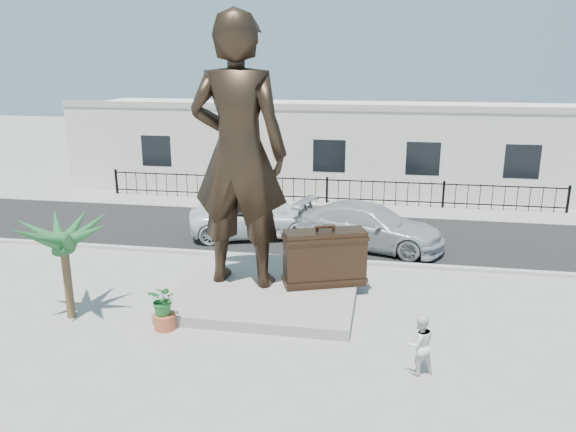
% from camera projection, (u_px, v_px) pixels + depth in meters
% --- Properties ---
extents(ground, '(100.00, 100.00, 0.00)m').
position_uv_depth(ground, '(275.00, 316.00, 15.33)').
color(ground, '#9E9991').
rests_on(ground, ground).
extents(street, '(40.00, 7.00, 0.01)m').
position_uv_depth(street, '(314.00, 231.00, 22.92)').
color(street, black).
rests_on(street, ground).
extents(curb, '(40.00, 0.25, 0.12)m').
position_uv_depth(curb, '(301.00, 259.00, 19.58)').
color(curb, '#A5A399').
rests_on(curb, ground).
extents(far_sidewalk, '(40.00, 2.50, 0.02)m').
position_uv_depth(far_sidewalk, '(325.00, 207.00, 26.71)').
color(far_sidewalk, '#9E9991').
rests_on(far_sidewalk, ground).
extents(plinth, '(5.20, 5.20, 0.30)m').
position_uv_depth(plinth, '(269.00, 289.00, 16.80)').
color(plinth, gray).
rests_on(plinth, ground).
extents(fence, '(22.00, 0.10, 1.20)m').
position_uv_depth(fence, '(327.00, 191.00, 27.31)').
color(fence, black).
rests_on(fence, ground).
extents(building, '(28.00, 7.00, 4.40)m').
position_uv_depth(building, '(336.00, 146.00, 30.86)').
color(building, silver).
rests_on(building, ground).
extents(statue, '(2.97, 2.06, 7.80)m').
position_uv_depth(statue, '(239.00, 153.00, 15.96)').
color(statue, black).
rests_on(statue, plinth).
extents(suitcase, '(2.49, 1.54, 1.67)m').
position_uv_depth(suitcase, '(325.00, 258.00, 16.52)').
color(suitcase, black).
rests_on(suitcase, plinth).
extents(tourist, '(0.84, 0.77, 1.41)m').
position_uv_depth(tourist, '(419.00, 344.00, 12.39)').
color(tourist, white).
rests_on(tourist, ground).
extents(car_white, '(5.76, 3.87, 1.47)m').
position_uv_depth(car_white, '(257.00, 217.00, 22.21)').
color(car_white, silver).
rests_on(car_white, street).
extents(car_silver, '(5.92, 3.59, 1.60)m').
position_uv_depth(car_silver, '(369.00, 226.00, 20.81)').
color(car_silver, '#A3A4A7').
rests_on(car_silver, street).
extents(worker, '(1.33, 0.95, 1.85)m').
position_uv_depth(worker, '(254.00, 184.00, 27.12)').
color(worker, orange).
rests_on(worker, far_sidewalk).
extents(palm_tree, '(1.80, 1.80, 3.20)m').
position_uv_depth(palm_tree, '(72.00, 317.00, 15.30)').
color(palm_tree, '#1B4C24').
rests_on(palm_tree, ground).
extents(planter, '(0.56, 0.56, 0.40)m').
position_uv_depth(planter, '(165.00, 322.00, 14.58)').
color(planter, '#AB4D2D').
rests_on(planter, ground).
extents(shrub, '(0.82, 0.73, 0.83)m').
position_uv_depth(shrub, '(164.00, 300.00, 14.41)').
color(shrub, '#22692B').
rests_on(shrub, planter).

